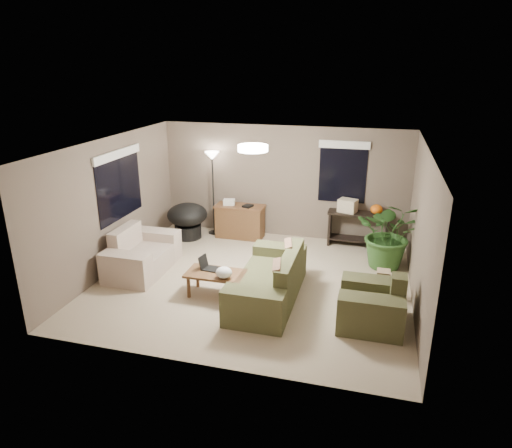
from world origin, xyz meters
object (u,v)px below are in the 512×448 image
(main_sofa, at_px, (270,283))
(loveseat, at_px, (141,256))
(houseplant, at_px, (389,241))
(desk, at_px, (240,221))
(floor_lamp, at_px, (212,166))
(cat_scratching_post, at_px, (382,286))
(armchair, at_px, (372,306))
(coffee_table, at_px, (216,276))
(papasan_chair, at_px, (187,218))
(console_table, at_px, (358,227))

(main_sofa, bearing_deg, loveseat, 170.55)
(loveseat, relative_size, houseplant, 1.16)
(desk, height_order, floor_lamp, floor_lamp)
(cat_scratching_post, bearing_deg, desk, 146.21)
(houseplant, bearing_deg, armchair, -96.17)
(armchair, distance_m, desk, 4.24)
(houseplant, bearing_deg, coffee_table, -145.36)
(loveseat, height_order, coffee_table, loveseat)
(main_sofa, xyz_separation_m, houseplant, (1.90, 1.83, 0.24))
(armchair, xyz_separation_m, floor_lamp, (-3.66, 3.09, 1.30))
(coffee_table, relative_size, papasan_chair, 0.84)
(main_sofa, height_order, loveseat, same)
(cat_scratching_post, bearing_deg, papasan_chair, 157.56)
(cat_scratching_post, bearing_deg, houseplant, 86.05)
(cat_scratching_post, bearing_deg, floor_lamp, 149.93)
(console_table, height_order, papasan_chair, papasan_chair)
(desk, distance_m, houseplant, 3.34)
(desk, bearing_deg, main_sofa, -63.06)
(cat_scratching_post, bearing_deg, loveseat, -178.96)
(coffee_table, xyz_separation_m, desk, (-0.41, 2.74, 0.02))
(armchair, distance_m, houseplant, 2.23)
(coffee_table, relative_size, houseplant, 0.73)
(console_table, bearing_deg, coffee_table, -127.02)
(coffee_table, xyz_separation_m, cat_scratching_post, (2.74, 0.64, -0.14))
(desk, xyz_separation_m, cat_scratching_post, (3.15, -2.11, -0.16))
(houseplant, relative_size, cat_scratching_post, 2.75)
(main_sofa, relative_size, papasan_chair, 1.86)
(armchair, relative_size, houseplant, 0.73)
(armchair, xyz_separation_m, console_table, (-0.40, 3.16, 0.14))
(loveseat, xyz_separation_m, console_table, (3.90, 2.35, 0.14))
(armchair, relative_size, cat_scratching_post, 2.00)
(main_sofa, relative_size, houseplant, 1.60)
(coffee_table, relative_size, floor_lamp, 0.52)
(coffee_table, height_order, desk, desk)
(loveseat, bearing_deg, coffee_table, -18.09)
(coffee_table, distance_m, desk, 2.77)
(coffee_table, bearing_deg, desk, 98.50)
(loveseat, bearing_deg, cat_scratching_post, 1.04)
(main_sofa, relative_size, cat_scratching_post, 4.40)
(cat_scratching_post, bearing_deg, console_table, 103.41)
(coffee_table, relative_size, cat_scratching_post, 2.00)
(desk, relative_size, houseplant, 0.80)
(console_table, bearing_deg, loveseat, -148.91)
(loveseat, relative_size, console_table, 1.23)
(loveseat, xyz_separation_m, houseplant, (4.53, 1.40, 0.24))
(loveseat, height_order, houseplant, houseplant)
(loveseat, bearing_deg, console_table, 31.09)
(main_sofa, bearing_deg, desk, 116.94)
(main_sofa, distance_m, floor_lamp, 3.62)
(coffee_table, height_order, houseplant, houseplant)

